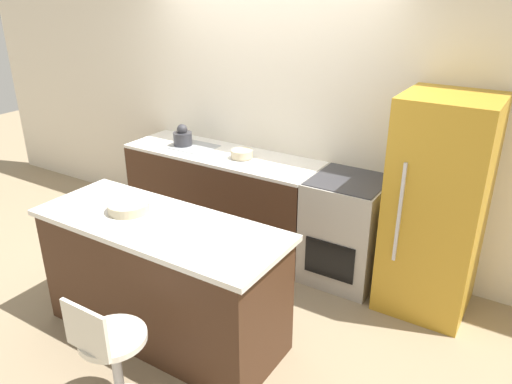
{
  "coord_description": "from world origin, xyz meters",
  "views": [
    {
      "loc": [
        2.42,
        -3.36,
        2.51
      ],
      "look_at": [
        0.55,
        -0.38,
        0.99
      ],
      "focal_mm": 35.0,
      "sensor_mm": 36.0,
      "label": 1
    }
  ],
  "objects": [
    {
      "name": "refrigerator",
      "position": [
        1.75,
        0.32,
        0.87
      ],
      "size": [
        0.68,
        0.69,
        1.75
      ],
      "color": "gold",
      "rests_on": "ground_plane"
    },
    {
      "name": "wall_back",
      "position": [
        0.0,
        0.68,
        1.3
      ],
      "size": [
        8.0,
        0.06,
        2.6
      ],
      "color": "silver",
      "rests_on": "ground_plane"
    },
    {
      "name": "back_counter",
      "position": [
        -0.3,
        0.34,
        0.47
      ],
      "size": [
        1.99,
        0.63,
        0.95
      ],
      "color": "#422819",
      "rests_on": "ground_plane"
    },
    {
      "name": "oven_range",
      "position": [
        1.02,
        0.34,
        0.47
      ],
      "size": [
        0.63,
        0.65,
        0.95
      ],
      "color": "#B7B2A8",
      "rests_on": "ground_plane"
    },
    {
      "name": "fruit_bowl",
      "position": [
        -0.11,
        -1.08,
        0.97
      ],
      "size": [
        0.3,
        0.3,
        0.07
      ],
      "color": "#C1B28E",
      "rests_on": "kitchen_island"
    },
    {
      "name": "mixing_bowl",
      "position": [
        -0.05,
        0.32,
        0.98
      ],
      "size": [
        0.2,
        0.2,
        0.07
      ],
      "color": "#C1B28E",
      "rests_on": "back_counter"
    },
    {
      "name": "kitchen_island",
      "position": [
        0.19,
        -1.1,
        0.47
      ],
      "size": [
        1.88,
        0.73,
        0.94
      ],
      "color": "#422819",
      "rests_on": "ground_plane"
    },
    {
      "name": "ground_plane",
      "position": [
        0.0,
        0.0,
        0.0
      ],
      "size": [
        14.0,
        14.0,
        0.0
      ],
      "primitive_type": "plane",
      "color": "#998466"
    },
    {
      "name": "kettle",
      "position": [
        -0.76,
        0.32,
        1.03
      ],
      "size": [
        0.19,
        0.19,
        0.21
      ],
      "color": "#333338",
      "rests_on": "back_counter"
    },
    {
      "name": "stool_chair",
      "position": [
        0.45,
        -1.84,
        0.42
      ],
      "size": [
        0.4,
        0.4,
        0.87
      ],
      "color": "#B7B7BC",
      "rests_on": "ground_plane"
    }
  ]
}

